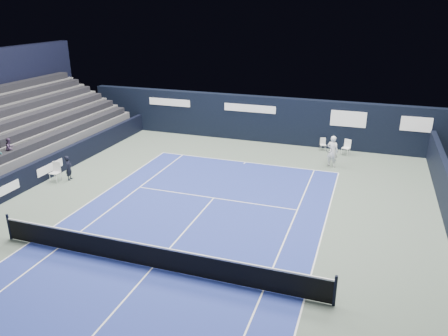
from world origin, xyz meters
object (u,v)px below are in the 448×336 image
(folding_chair_back_a, at_px, (323,142))
(folding_chair_back_b, at_px, (347,146))
(tennis_player, at_px, (332,151))
(tennis_net, at_px, (152,256))
(line_judge_chair, at_px, (56,170))

(folding_chair_back_a, xyz_separation_m, folding_chair_back_b, (1.53, -0.48, 0.02))
(folding_chair_back_b, relative_size, tennis_player, 0.54)
(tennis_player, bearing_deg, tennis_net, -111.09)
(folding_chair_back_a, relative_size, tennis_player, 0.44)
(tennis_player, bearing_deg, folding_chair_back_b, 74.87)
(tennis_net, bearing_deg, folding_chair_back_a, 75.48)
(folding_chair_back_a, height_order, folding_chair_back_b, folding_chair_back_b)
(tennis_net, bearing_deg, line_judge_chair, 146.74)
(folding_chair_back_a, height_order, line_judge_chair, line_judge_chair)
(folding_chair_back_b, xyz_separation_m, line_judge_chair, (-14.38, -9.56, 0.04))
(folding_chair_back_b, xyz_separation_m, tennis_net, (-5.62, -15.30, -0.06))
(folding_chair_back_a, height_order, tennis_net, tennis_net)
(folding_chair_back_a, distance_m, tennis_player, 3.08)
(folding_chair_back_b, distance_m, tennis_net, 16.30)
(folding_chair_back_a, distance_m, folding_chair_back_b, 1.61)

